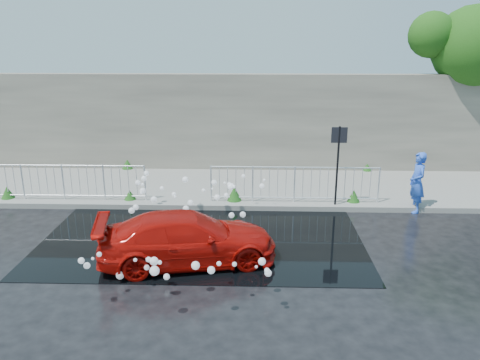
% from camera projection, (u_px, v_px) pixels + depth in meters
% --- Properties ---
extents(ground, '(90.00, 90.00, 0.00)m').
position_uv_depth(ground, '(178.00, 253.00, 11.05)').
color(ground, black).
rests_on(ground, ground).
extents(pavement, '(30.00, 4.00, 0.15)m').
position_uv_depth(pavement, '(201.00, 186.00, 15.81)').
color(pavement, gray).
rests_on(pavement, ground).
extents(curb, '(30.00, 0.25, 0.16)m').
position_uv_depth(curb, '(194.00, 207.00, 13.90)').
color(curb, gray).
rests_on(curb, ground).
extents(retaining_wall, '(30.00, 0.60, 3.50)m').
position_uv_depth(retaining_wall, '(206.00, 122.00, 17.39)').
color(retaining_wall, '#5C564E').
rests_on(retaining_wall, pavement).
extents(puddle, '(8.00, 5.00, 0.01)m').
position_uv_depth(puddle, '(203.00, 236.00, 11.99)').
color(puddle, black).
rests_on(puddle, ground).
extents(sign_post, '(0.45, 0.06, 2.50)m').
position_uv_depth(sign_post, '(338.00, 153.00, 13.39)').
color(sign_post, black).
rests_on(sign_post, ground).
extents(railing_left, '(5.05, 0.05, 1.10)m').
position_uv_depth(railing_left, '(63.00, 181.00, 14.16)').
color(railing_left, silver).
rests_on(railing_left, pavement).
extents(railing_right, '(5.05, 0.05, 1.10)m').
position_uv_depth(railing_right, '(294.00, 183.00, 13.96)').
color(railing_right, silver).
rests_on(railing_right, pavement).
extents(weeds, '(12.17, 3.93, 0.44)m').
position_uv_depth(weeds, '(193.00, 184.00, 15.16)').
color(weeds, '#114115').
rests_on(weeds, pavement).
extents(water_spray, '(3.71, 5.82, 1.11)m').
position_uv_depth(water_spray, '(186.00, 213.00, 11.48)').
color(water_spray, white).
rests_on(water_spray, ground).
extents(red_car, '(4.21, 2.39, 1.15)m').
position_uv_depth(red_car, '(188.00, 238.00, 10.47)').
color(red_car, '#A60B06').
rests_on(red_car, ground).
extents(person, '(0.47, 0.68, 1.79)m').
position_uv_depth(person, '(417.00, 182.00, 13.47)').
color(person, blue).
rests_on(person, ground).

